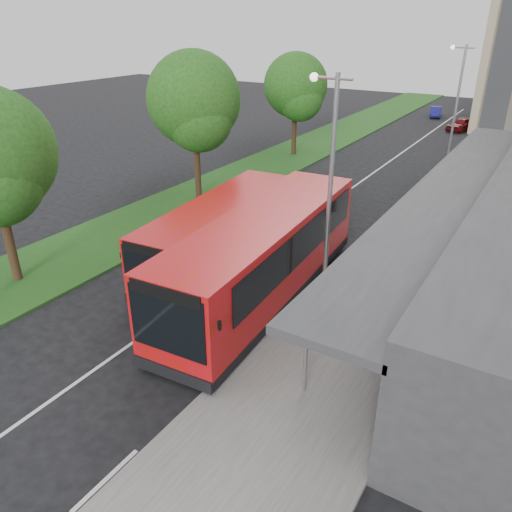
# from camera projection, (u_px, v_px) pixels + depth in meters

# --- Properties ---
(ground) EXTENTS (120.00, 120.00, 0.00)m
(ground) POSITION_uv_depth(u_px,v_px,m) (201.00, 294.00, 19.24)
(ground) COLOR black
(ground) RESTS_ON ground
(pavement) EXTENTS (5.00, 80.00, 0.15)m
(pavement) POSITION_uv_depth(u_px,v_px,m) (467.00, 184.00, 31.75)
(pavement) COLOR slate
(pavement) RESTS_ON ground
(grass_verge) EXTENTS (5.00, 80.00, 0.10)m
(grass_verge) POSITION_uv_depth(u_px,v_px,m) (287.00, 157.00, 37.88)
(grass_verge) COLOR #1B4A18
(grass_verge) RESTS_ON ground
(lane_centre_line) EXTENTS (0.12, 70.00, 0.01)m
(lane_centre_line) POSITION_uv_depth(u_px,v_px,m) (349.00, 190.00, 30.76)
(lane_centre_line) COLOR silver
(lane_centre_line) RESTS_ON ground
(kerb_dashes) EXTENTS (0.12, 56.00, 0.01)m
(kerb_dashes) POSITION_uv_depth(u_px,v_px,m) (420.00, 182.00, 32.28)
(kerb_dashes) COLOR silver
(kerb_dashes) RESTS_ON ground
(tree_mid) EXTENTS (5.11, 5.11, 8.22)m
(tree_mid) POSITION_uv_depth(u_px,v_px,m) (195.00, 105.00, 27.20)
(tree_mid) COLOR black
(tree_mid) RESTS_ON ground
(tree_far) EXTENTS (4.66, 4.66, 7.49)m
(tree_far) POSITION_uv_depth(u_px,v_px,m) (296.00, 90.00, 36.62)
(tree_far) COLOR black
(tree_far) RESTS_ON ground
(lamp_post_near) EXTENTS (1.44, 0.28, 8.00)m
(lamp_post_near) POSITION_uv_depth(u_px,v_px,m) (328.00, 180.00, 16.79)
(lamp_post_near) COLOR #94979D
(lamp_post_near) RESTS_ON pavement
(lamp_post_far) EXTENTS (1.44, 0.28, 8.00)m
(lamp_post_far) POSITION_uv_depth(u_px,v_px,m) (456.00, 102.00, 32.16)
(lamp_post_far) COLOR #94979D
(lamp_post_far) RESTS_ON pavement
(bus_main) EXTENTS (3.68, 11.80, 3.30)m
(bus_main) POSITION_uv_depth(u_px,v_px,m) (264.00, 257.00, 18.35)
(bus_main) COLOR red
(bus_main) RESTS_ON ground
(bus_second) EXTENTS (3.24, 9.91, 2.76)m
(bus_second) POSITION_uv_depth(u_px,v_px,m) (220.00, 232.00, 21.16)
(bus_second) COLOR red
(bus_second) RESTS_ON ground
(litter_bin) EXTENTS (0.46, 0.46, 0.77)m
(litter_bin) POSITION_uv_depth(u_px,v_px,m) (416.00, 218.00, 25.06)
(litter_bin) COLOR #331D15
(litter_bin) RESTS_ON pavement
(bollard) EXTENTS (0.20, 0.20, 0.99)m
(bollard) POSITION_uv_depth(u_px,v_px,m) (445.00, 180.00, 30.61)
(bollard) COLOR #F6A70C
(bollard) RESTS_ON pavement
(car_near) EXTENTS (2.58, 3.88, 1.23)m
(car_near) POSITION_uv_depth(u_px,v_px,m) (462.00, 124.00, 46.51)
(car_near) COLOR #590C0F
(car_near) RESTS_ON ground
(car_far) EXTENTS (1.76, 3.28, 1.03)m
(car_far) POSITION_uv_depth(u_px,v_px,m) (436.00, 112.00, 53.10)
(car_far) COLOR navy
(car_far) RESTS_ON ground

